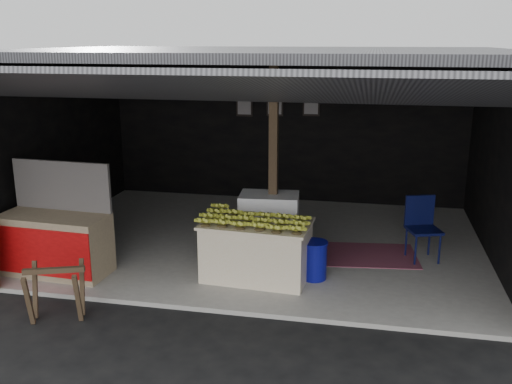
% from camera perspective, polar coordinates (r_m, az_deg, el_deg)
% --- Properties ---
extents(ground, '(80.00, 80.00, 0.00)m').
position_cam_1_polar(ground, '(6.94, -3.62, -12.08)').
color(ground, black).
rests_on(ground, ground).
extents(concrete_slab, '(7.00, 5.00, 0.06)m').
position_cam_1_polar(concrete_slab, '(9.16, 0.48, -4.92)').
color(concrete_slab, gray).
rests_on(concrete_slab, ground).
extents(shophouse, '(7.40, 7.29, 3.02)m').
position_cam_1_polar(shophouse, '(8.98, 0.91, 8.28)').
color(shophouse, black).
rests_on(shophouse, ground).
extents(banana_table, '(1.47, 0.96, 0.78)m').
position_cam_1_polar(banana_table, '(7.61, 0.05, -5.80)').
color(banana_table, white).
rests_on(banana_table, concrete_slab).
extents(banana_pile, '(1.35, 0.86, 0.15)m').
position_cam_1_polar(banana_pile, '(7.46, 0.05, -2.48)').
color(banana_pile, gold).
rests_on(banana_pile, banana_table).
extents(white_crate, '(0.89, 0.64, 0.94)m').
position_cam_1_polar(white_crate, '(8.34, 1.30, -3.33)').
color(white_crate, white).
rests_on(white_crate, concrete_slab).
extents(neighbor_stall, '(1.50, 0.74, 1.51)m').
position_cam_1_polar(neighbor_stall, '(8.21, -19.46, -4.62)').
color(neighbor_stall, '#998466').
rests_on(neighbor_stall, concrete_slab).
extents(sawhorse, '(0.74, 0.74, 0.65)m').
position_cam_1_polar(sawhorse, '(7.00, -19.42, -9.00)').
color(sawhorse, '#453422').
rests_on(sawhorse, ground).
extents(water_barrel, '(0.33, 0.33, 0.49)m').
position_cam_1_polar(water_barrel, '(7.67, 5.84, -6.89)').
color(water_barrel, '#0B0E7C').
rests_on(water_barrel, concrete_slab).
extents(plastic_chair, '(0.55, 0.55, 0.92)m').
position_cam_1_polar(plastic_chair, '(8.57, 16.23, -2.93)').
color(plastic_chair, '#0A0E39').
rests_on(plastic_chair, concrete_slab).
extents(magenta_rug, '(1.61, 1.17, 0.01)m').
position_cam_1_polar(magenta_rug, '(8.65, 10.83, -6.19)').
color(magenta_rug, maroon).
rests_on(magenta_rug, concrete_slab).
extents(picture_frames, '(1.62, 0.04, 0.46)m').
position_cam_1_polar(picture_frames, '(11.06, 2.07, 8.67)').
color(picture_frames, black).
rests_on(picture_frames, shophouse).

